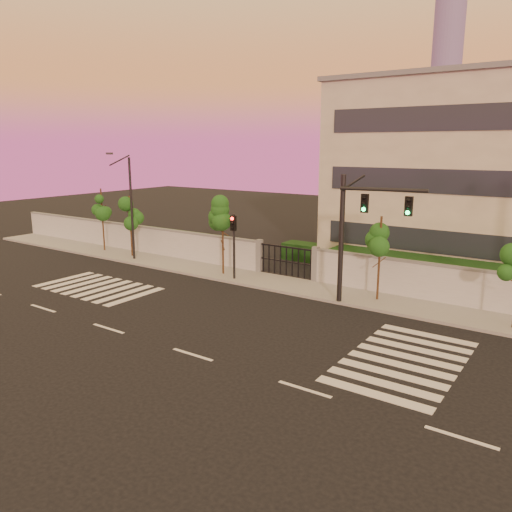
% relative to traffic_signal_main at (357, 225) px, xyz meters
% --- Properties ---
extents(ground, '(120.00, 120.00, 0.00)m').
position_rel_traffic_signal_main_xyz_m(ground, '(-2.74, -9.16, -4.19)').
color(ground, black).
rests_on(ground, ground).
extents(sidewalk, '(60.00, 3.00, 0.15)m').
position_rel_traffic_signal_main_xyz_m(sidewalk, '(-2.74, 1.34, -4.11)').
color(sidewalk, gray).
rests_on(sidewalk, ground).
extents(perimeter_wall, '(60.00, 0.36, 2.20)m').
position_rel_traffic_signal_main_xyz_m(perimeter_wall, '(-2.64, 2.84, -3.12)').
color(perimeter_wall, '#ABADB2').
rests_on(perimeter_wall, ground).
extents(hedge_row, '(41.00, 4.25, 1.80)m').
position_rel_traffic_signal_main_xyz_m(hedge_row, '(-1.58, 5.58, -3.37)').
color(hedge_row, black).
rests_on(hedge_row, ground).
extents(distant_skyscraper, '(16.00, 16.00, 118.00)m').
position_rel_traffic_signal_main_xyz_m(distant_skyscraper, '(-67.74, 270.84, 57.80)').
color(distant_skyscraper, slate).
rests_on(distant_skyscraper, ground).
extents(road_markings, '(57.00, 7.62, 0.02)m').
position_rel_traffic_signal_main_xyz_m(road_markings, '(-4.32, -5.41, -4.18)').
color(road_markings, silver).
rests_on(road_markings, ground).
extents(street_tree_a, '(1.41, 1.12, 4.86)m').
position_rel_traffic_signal_main_xyz_m(street_tree_a, '(-21.24, 1.55, -0.61)').
color(street_tree_a, '#382314').
rests_on(street_tree_a, ground).
extents(street_tree_b, '(1.45, 1.15, 4.51)m').
position_rel_traffic_signal_main_xyz_m(street_tree_b, '(-17.97, 1.40, -0.87)').
color(street_tree_b, '#382314').
rests_on(street_tree_b, ground).
extents(street_tree_c, '(1.51, 1.20, 4.88)m').
position_rel_traffic_signal_main_xyz_m(street_tree_c, '(-9.26, 1.08, -0.60)').
color(street_tree_c, '#382314').
rests_on(street_tree_c, ground).
extents(street_tree_d, '(1.39, 1.11, 4.52)m').
position_rel_traffic_signal_main_xyz_m(street_tree_d, '(0.70, 1.43, -0.86)').
color(street_tree_d, '#382314').
rests_on(street_tree_d, ground).
extents(traffic_signal_main, '(4.16, 1.01, 6.62)m').
position_rel_traffic_signal_main_xyz_m(traffic_signal_main, '(0.00, 0.00, 0.00)').
color(traffic_signal_main, black).
rests_on(traffic_signal_main, ground).
extents(traffic_signal_secondary, '(0.32, 0.32, 4.08)m').
position_rel_traffic_signal_main_xyz_m(traffic_signal_secondary, '(-8.00, 0.49, -1.60)').
color(traffic_signal_secondary, black).
rests_on(traffic_signal_secondary, ground).
extents(streetlight_west, '(0.45, 1.82, 7.56)m').
position_rel_traffic_signal_main_xyz_m(streetlight_west, '(-17.12, 0.64, -0.10)').
color(streetlight_west, black).
rests_on(streetlight_west, ground).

